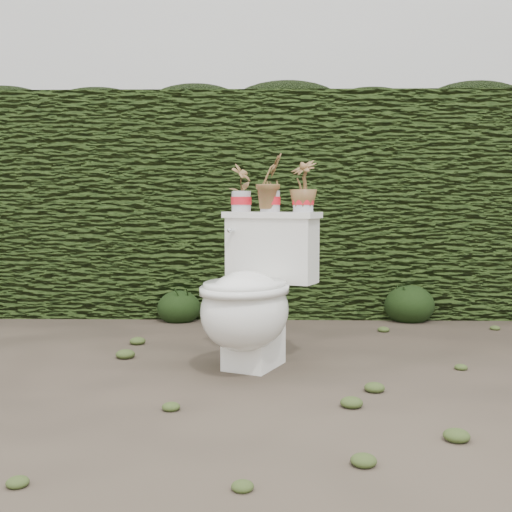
{
  "coord_description": "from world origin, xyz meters",
  "views": [
    {
      "loc": [
        -0.11,
        -3.36,
        0.82
      ],
      "look_at": [
        -0.18,
        -0.07,
        0.55
      ],
      "focal_mm": 45.0,
      "sensor_mm": 36.0,
      "label": 1
    }
  ],
  "objects_px": {
    "toilet": "(252,297)",
    "potted_plant_right": "(303,188)",
    "potted_plant_center": "(270,184)",
    "potted_plant_left": "(241,189)"
  },
  "relations": [
    {
      "from": "potted_plant_center",
      "to": "potted_plant_right",
      "type": "distance_m",
      "value": 0.19
    },
    {
      "from": "toilet",
      "to": "potted_plant_right",
      "type": "bearing_deg",
      "value": 53.79
    },
    {
      "from": "potted_plant_center",
      "to": "potted_plant_right",
      "type": "height_order",
      "value": "potted_plant_center"
    },
    {
      "from": "potted_plant_left",
      "to": "toilet",
      "type": "bearing_deg",
      "value": -130.81
    },
    {
      "from": "toilet",
      "to": "potted_plant_center",
      "type": "xyz_separation_m",
      "value": [
        0.09,
        0.22,
        0.57
      ]
    },
    {
      "from": "toilet",
      "to": "potted_plant_left",
      "type": "height_order",
      "value": "potted_plant_left"
    },
    {
      "from": "potted_plant_left",
      "to": "potted_plant_right",
      "type": "bearing_deg",
      "value": -77.63
    },
    {
      "from": "potted_plant_center",
      "to": "potted_plant_left",
      "type": "bearing_deg",
      "value": 103.75
    },
    {
      "from": "potted_plant_center",
      "to": "toilet",
      "type": "bearing_deg",
      "value": -163.72
    },
    {
      "from": "toilet",
      "to": "potted_plant_center",
      "type": "height_order",
      "value": "potted_plant_center"
    }
  ]
}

